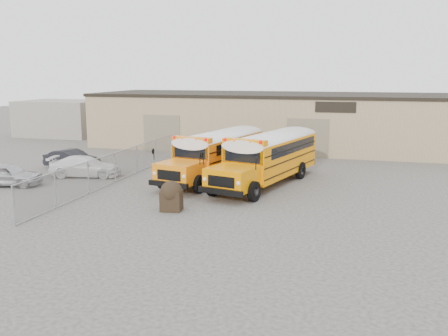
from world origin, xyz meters
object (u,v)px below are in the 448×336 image
(car_silver, at_px, (7,175))
(car_dark, at_px, (72,159))
(car_white, at_px, (85,166))
(tarp_bundle, at_px, (171,195))
(school_bus_left, at_px, (256,139))
(school_bus_right, at_px, (306,142))

(car_silver, distance_m, car_dark, 5.55)
(car_white, height_order, car_dark, car_dark)
(car_silver, height_order, car_dark, car_silver)
(tarp_bundle, xyz_separation_m, car_dark, (-10.31, 7.87, -0.08))
(school_bus_left, distance_m, school_bus_right, 3.78)
(car_silver, bearing_deg, school_bus_right, -67.79)
(car_silver, bearing_deg, car_white, -51.00)
(tarp_bundle, distance_m, car_dark, 12.97)
(school_bus_left, relative_size, car_dark, 2.55)
(school_bus_left, bearing_deg, car_silver, -136.80)
(school_bus_right, bearing_deg, car_silver, -145.85)
(tarp_bundle, bearing_deg, school_bus_left, 85.41)
(school_bus_left, bearing_deg, tarp_bundle, -94.59)
(school_bus_left, relative_size, car_white, 2.31)
(tarp_bundle, height_order, car_white, tarp_bundle)
(car_white, bearing_deg, school_bus_left, -61.90)
(car_silver, relative_size, car_dark, 0.97)
(school_bus_right, height_order, car_white, school_bus_right)
(car_white, bearing_deg, tarp_bundle, -138.23)
(car_white, distance_m, car_dark, 2.90)
(school_bus_left, xyz_separation_m, car_white, (-9.26, -7.84, -1.04))
(school_bus_left, distance_m, car_dark, 12.90)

